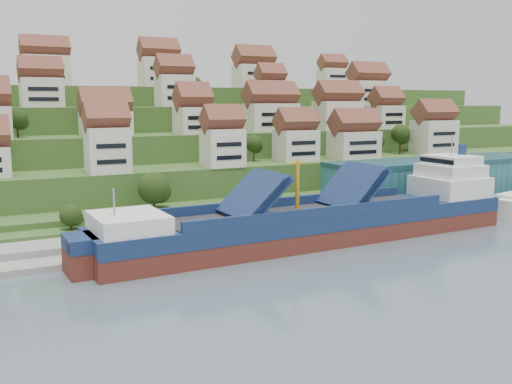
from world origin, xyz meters
TOP-DOWN VIEW (x-y plane):
  - ground at (0.00, 0.00)m, footprint 300.00×300.00m
  - quay at (20.00, 15.00)m, footprint 180.00×14.00m
  - hillside at (0.00, 103.55)m, footprint 260.00×128.00m
  - hillside_village at (5.80, 59.38)m, footprint 157.00×65.18m
  - hillside_trees at (-1.32, 44.66)m, footprint 140.88×62.30m
  - warehouse at (52.00, 17.00)m, footprint 60.00×15.00m
  - flagpole at (18.11, 10.00)m, footprint 1.28×0.16m
  - cargo_ship at (7.08, -0.29)m, footprint 85.74×15.60m

SIDE VIEW (x-z plane):
  - ground at x=0.00m, z-range 0.00..0.00m
  - quay at x=20.00m, z-range 0.00..2.20m
  - cargo_ship at x=7.08m, z-range -5.96..13.08m
  - flagpole at x=18.11m, z-range 2.88..10.88m
  - warehouse at x=52.00m, z-range 2.20..12.20m
  - hillside at x=0.00m, z-range -4.84..26.16m
  - hillside_trees at x=-1.32m, z-range 1.52..32.08m
  - hillside_village at x=5.80m, z-range 9.44..38.50m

